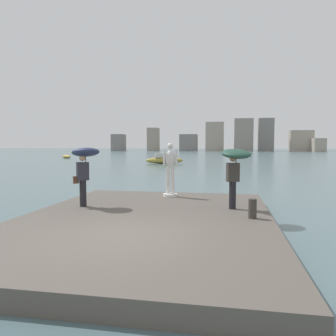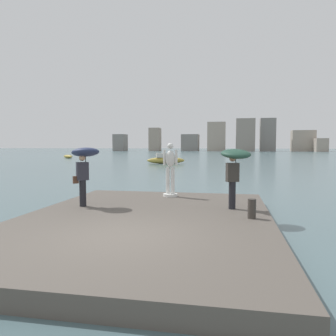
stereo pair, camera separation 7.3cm
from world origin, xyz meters
name	(u,v)px [view 1 (the left image)]	position (x,y,z in m)	size (l,w,h in m)	color
ground_plane	(211,162)	(0.00, 40.00, 0.00)	(400.00, 400.00, 0.00)	#4C666B
pier	(145,223)	(0.00, 1.99, 0.20)	(7.16, 9.98, 0.40)	#564F47
statue_white_figure	(170,171)	(0.06, 5.81, 1.42)	(0.58, 0.57, 2.13)	white
onlooker_left	(85,161)	(-2.39, 3.23, 1.93)	(1.29, 1.30, 2.01)	black
onlooker_right	(235,162)	(2.54, 3.67, 1.92)	(1.23, 1.25, 1.98)	black
mooring_bollard	(252,209)	(3.00, 2.31, 0.67)	(0.23, 0.23, 0.55)	#38332D
boat_near	(164,160)	(-5.98, 35.73, 0.54)	(5.10, 2.57, 1.40)	#B2993D
boat_mid	(66,156)	(-27.56, 50.56, 0.32)	(3.33, 3.20, 0.64)	#B2993D
distant_skyline	(226,139)	(1.38, 130.77, 5.12)	(84.10, 14.06, 13.14)	gray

